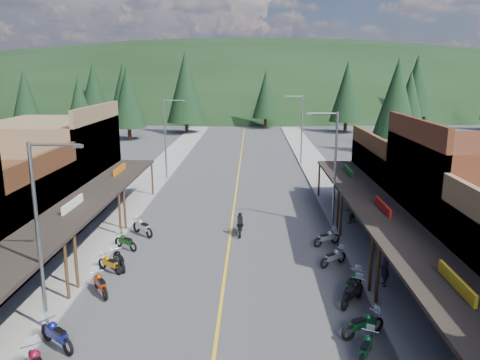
# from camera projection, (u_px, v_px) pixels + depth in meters

# --- Properties ---
(ground) EXTENTS (220.00, 220.00, 0.00)m
(ground) POSITION_uv_depth(u_px,v_px,m) (225.00, 273.00, 25.24)
(ground) COLOR #38383A
(ground) RESTS_ON ground
(centerline) EXTENTS (0.15, 90.00, 0.01)m
(centerline) POSITION_uv_depth(u_px,v_px,m) (237.00, 185.00, 44.71)
(centerline) COLOR gold
(centerline) RESTS_ON ground
(sidewalk_west) EXTENTS (3.40, 94.00, 0.15)m
(sidewalk_west) POSITION_uv_depth(u_px,v_px,m) (147.00, 184.00, 44.91)
(sidewalk_west) COLOR gray
(sidewalk_west) RESTS_ON ground
(sidewalk_east) EXTENTS (3.40, 94.00, 0.15)m
(sidewalk_east) POSITION_uv_depth(u_px,v_px,m) (328.00, 185.00, 44.48)
(sidewalk_east) COLOR gray
(sidewalk_east) RESTS_ON ground
(shop_west_3) EXTENTS (10.90, 10.20, 8.20)m
(shop_west_3) POSITION_uv_depth(u_px,v_px,m) (54.00, 166.00, 35.79)
(shop_west_3) COLOR brown
(shop_west_3) RESTS_ON ground
(shop_east_2) EXTENTS (10.90, 9.00, 8.20)m
(shop_east_2) POSITION_uv_depth(u_px,v_px,m) (476.00, 203.00, 25.76)
(shop_east_2) COLOR #562B19
(shop_east_2) RESTS_ON ground
(shop_east_3) EXTENTS (10.90, 10.20, 6.20)m
(shop_east_3) POSITION_uv_depth(u_px,v_px,m) (415.00, 181.00, 35.33)
(shop_east_3) COLOR #4C2D16
(shop_east_3) RESTS_ON ground
(streetlight_0) EXTENTS (2.16, 0.18, 8.00)m
(streetlight_0) POSITION_uv_depth(u_px,v_px,m) (41.00, 230.00, 18.56)
(streetlight_0) COLOR gray
(streetlight_0) RESTS_ON ground
(streetlight_1) EXTENTS (2.16, 0.18, 8.00)m
(streetlight_1) POSITION_uv_depth(u_px,v_px,m) (167.00, 136.00, 45.82)
(streetlight_1) COLOR gray
(streetlight_1) RESTS_ON ground
(streetlight_2) EXTENTS (2.16, 0.18, 8.00)m
(streetlight_2) POSITION_uv_depth(u_px,v_px,m) (333.00, 164.00, 31.85)
(streetlight_2) COLOR gray
(streetlight_2) RESTS_ON ground
(streetlight_3) EXTENTS (2.16, 0.18, 8.00)m
(streetlight_3) POSITION_uv_depth(u_px,v_px,m) (300.00, 127.00, 53.27)
(streetlight_3) COLOR gray
(streetlight_3) RESTS_ON ground
(ridge_hill) EXTENTS (310.00, 140.00, 60.00)m
(ridge_hill) POSITION_uv_depth(u_px,v_px,m) (248.00, 104.00, 156.69)
(ridge_hill) COLOR black
(ridge_hill) RESTS_ON ground
(pine_0) EXTENTS (5.04, 5.04, 11.00)m
(pine_0) POSITION_uv_depth(u_px,v_px,m) (25.00, 95.00, 85.13)
(pine_0) COLOR black
(pine_0) RESTS_ON ground
(pine_1) EXTENTS (5.88, 5.88, 12.50)m
(pine_1) POSITION_uv_depth(u_px,v_px,m) (124.00, 89.00, 92.35)
(pine_1) COLOR black
(pine_1) RESTS_ON ground
(pine_2) EXTENTS (6.72, 6.72, 14.00)m
(pine_2) POSITION_uv_depth(u_px,v_px,m) (186.00, 87.00, 80.15)
(pine_2) COLOR black
(pine_2) RESTS_ON ground
(pine_3) EXTENTS (5.04, 5.04, 11.00)m
(pine_3) POSITION_uv_depth(u_px,v_px,m) (266.00, 94.00, 87.94)
(pine_3) COLOR black
(pine_3) RESTS_ON ground
(pine_4) EXTENTS (5.88, 5.88, 12.50)m
(pine_4) POSITION_uv_depth(u_px,v_px,m) (347.00, 91.00, 81.58)
(pine_4) COLOR black
(pine_4) RESTS_ON ground
(pine_5) EXTENTS (6.72, 6.72, 14.00)m
(pine_5) POSITION_uv_depth(u_px,v_px,m) (416.00, 85.00, 92.70)
(pine_5) COLOR black
(pine_5) RESTS_ON ground
(pine_7) EXTENTS (5.88, 5.88, 12.50)m
(pine_7) POSITION_uv_depth(u_px,v_px,m) (94.00, 88.00, 98.39)
(pine_7) COLOR black
(pine_7) RESTS_ON ground
(pine_8) EXTENTS (4.48, 4.48, 10.00)m
(pine_8) POSITION_uv_depth(u_px,v_px,m) (80.00, 107.00, 63.38)
(pine_8) COLOR black
(pine_8) RESTS_ON ground
(pine_9) EXTENTS (4.93, 4.93, 10.80)m
(pine_9) POSITION_uv_depth(u_px,v_px,m) (409.00, 102.00, 67.02)
(pine_9) COLOR black
(pine_9) RESTS_ON ground
(pine_10) EXTENTS (5.38, 5.38, 11.60)m
(pine_10) POSITION_uv_depth(u_px,v_px,m) (128.00, 97.00, 72.83)
(pine_10) COLOR black
(pine_10) RESTS_ON ground
(pine_11) EXTENTS (5.82, 5.82, 12.40)m
(pine_11) POSITION_uv_depth(u_px,v_px,m) (396.00, 99.00, 60.12)
(pine_11) COLOR black
(pine_11) RESTS_ON ground
(bike_west_5) EXTENTS (2.18, 1.93, 1.26)m
(bike_west_5) POSITION_uv_depth(u_px,v_px,m) (56.00, 334.00, 18.25)
(bike_west_5) COLOR navy
(bike_west_5) RESTS_ON ground
(bike_west_6) EXTENTS (1.71, 2.10, 1.18)m
(bike_west_6) POSITION_uv_depth(u_px,v_px,m) (100.00, 283.00, 22.70)
(bike_west_6) COLOR #9A320B
(bike_west_6) RESTS_ON ground
(bike_west_7) EXTENTS (1.88, 1.58, 1.06)m
(bike_west_7) POSITION_uv_depth(u_px,v_px,m) (110.00, 263.00, 25.25)
(bike_west_7) COLOR #B7760D
(bike_west_7) RESTS_ON ground
(bike_west_8) EXTENTS (1.64, 2.09, 1.16)m
(bike_west_8) POSITION_uv_depth(u_px,v_px,m) (119.00, 259.00, 25.67)
(bike_west_8) COLOR black
(bike_west_8) RESTS_ON ground
(bike_west_9) EXTENTS (1.90, 1.60, 1.08)m
(bike_west_9) POSITION_uv_depth(u_px,v_px,m) (126.00, 241.00, 28.50)
(bike_west_9) COLOR #0B3B11
(bike_west_9) RESTS_ON ground
(bike_west_10) EXTENTS (2.06, 2.07, 1.25)m
(bike_west_10) POSITION_uv_depth(u_px,v_px,m) (143.00, 226.00, 30.93)
(bike_west_10) COLOR #A3A3A8
(bike_west_10) RESTS_ON ground
(bike_east_4) EXTENTS (1.44, 2.05, 1.12)m
(bike_east_4) POSITION_uv_depth(u_px,v_px,m) (366.00, 347.00, 17.50)
(bike_east_4) COLOR #0D4429
(bike_east_4) RESTS_ON ground
(bike_east_5) EXTENTS (2.15, 1.54, 1.18)m
(bike_east_5) POSITION_uv_depth(u_px,v_px,m) (363.00, 323.00, 19.08)
(bike_east_5) COLOR #0D4222
(bike_east_5) RESTS_ON ground
(bike_east_6) EXTENTS (1.88, 2.22, 1.26)m
(bike_east_6) POSITION_uv_depth(u_px,v_px,m) (352.00, 292.00, 21.74)
(bike_east_6) COLOR black
(bike_east_6) RESTS_ON ground
(bike_east_7) EXTENTS (1.79, 2.29, 1.28)m
(bike_east_7) POSITION_uv_depth(u_px,v_px,m) (353.00, 283.00, 22.61)
(bike_east_7) COLOR #0C4017
(bike_east_7) RESTS_ON ground
(bike_east_8) EXTENTS (1.91, 1.68, 1.10)m
(bike_east_8) POSITION_uv_depth(u_px,v_px,m) (333.00, 256.00, 26.08)
(bike_east_8) COLOR gray
(bike_east_8) RESTS_ON ground
(bike_east_9) EXTENTS (1.99, 1.51, 1.10)m
(bike_east_9) POSITION_uv_depth(u_px,v_px,m) (327.00, 237.00, 29.11)
(bike_east_9) COLOR #939398
(bike_east_9) RESTS_ON ground
(rider_on_bike) EXTENTS (0.72, 2.09, 1.59)m
(rider_on_bike) POSITION_uv_depth(u_px,v_px,m) (240.00, 225.00, 31.09)
(rider_on_bike) COLOR black
(rider_on_bike) RESTS_ON ground
(pedestrian_east_a) EXTENTS (0.46, 0.68, 1.84)m
(pedestrian_east_a) POSITION_uv_depth(u_px,v_px,m) (385.00, 268.00, 23.25)
(pedestrian_east_a) COLOR black
(pedestrian_east_a) RESTS_ON sidewalk_east
(pedestrian_east_b) EXTENTS (1.03, 0.99, 1.87)m
(pedestrian_east_b) POSITION_uv_depth(u_px,v_px,m) (350.00, 210.00, 32.92)
(pedestrian_east_b) COLOR #503C32
(pedestrian_east_b) RESTS_ON sidewalk_east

